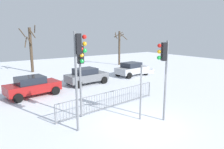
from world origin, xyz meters
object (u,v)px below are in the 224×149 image
Objects in this scene: traffic_light_foreground_left at (79,60)px; car_grey_far at (86,76)px; traffic_light_mid_left at (81,65)px; bare_tree_left at (119,46)px; car_red_trailing at (32,86)px; direction_sign_post at (142,89)px; car_silver_near at (132,69)px; traffic_light_foreground_right at (164,63)px; bare_tree_centre at (31,48)px.

traffic_light_foreground_left reaches higher than car_grey_far.
traffic_light_mid_left is 19.56m from bare_tree_left.
car_red_trailing is (-1.18, 5.70, -2.17)m from traffic_light_mid_left.
direction_sign_post is at bearing -71.35° from car_red_trailing.
traffic_light_mid_left is at bearing 158.46° from direction_sign_post.
car_silver_near is (10.80, 1.45, 0.00)m from car_red_trailing.
car_red_trailing is (-4.47, 8.38, -2.31)m from traffic_light_foreground_right.
traffic_light_foreground_right is (4.01, -1.39, -0.32)m from traffic_light_foreground_left.
traffic_light_foreground_right reaches higher than car_silver_near.
traffic_light_foreground_left reaches higher than direction_sign_post.
bare_tree_centre is at bearing 173.68° from bare_tree_left.
traffic_light_mid_left is 0.82× the size of bare_tree_left.
bare_tree_left is at bearing 23.74° from car_red_trailing.
direction_sign_post is at bearing 74.83° from traffic_light_foreground_right.
traffic_light_mid_left reaches higher than direction_sign_post.
car_red_trailing is at bearing -156.33° from traffic_light_foreground_left.
car_grey_far is at bearing -141.03° from bare_tree_left.
traffic_light_foreground_right is at bearing 90.79° from traffic_light_foreground_left.
bare_tree_centre reaches higher than bare_tree_left.
traffic_light_foreground_left is at bearing 98.55° from traffic_light_foreground_right.
car_grey_far is at bearing 3.84° from car_red_trailing.
bare_tree_centre is at bearing -166.69° from traffic_light_foreground_left.
bare_tree_left reaches higher than car_red_trailing.
car_grey_far is (4.50, 7.95, -2.63)m from traffic_light_foreground_left.
traffic_light_foreground_right is at bearing 151.97° from traffic_light_mid_left.
car_silver_near is at bearing -5.15° from traffic_light_foreground_right.
car_silver_near is 1.01× the size of car_grey_far.
traffic_light_mid_left is at bearing 170.86° from traffic_light_foreground_left.
traffic_light_mid_left is 1.02× the size of car_grey_far.
bare_tree_left is 12.12m from bare_tree_centre.
traffic_light_foreground_left is at bearing -123.77° from car_grey_far.
bare_tree_centre is (1.96, 16.97, -0.52)m from traffic_light_foreground_left.
car_red_trailing is 1.00× the size of car_silver_near.
traffic_light_mid_left is 1.36× the size of direction_sign_post.
traffic_light_mid_left is 3.45m from direction_sign_post.
direction_sign_post is at bearing -123.39° from bare_tree_left.
bare_tree_left is at bearing -2.76° from traffic_light_foreground_right.
car_red_trailing is at bearing 132.12° from direction_sign_post.
bare_tree_centre is (-2.54, 9.02, 2.11)m from car_grey_far.
traffic_light_foreground_right is 19.74m from bare_tree_left.
car_grey_far is (1.26, 8.63, -0.89)m from direction_sign_post.
bare_tree_centre reaches higher than car_silver_near.
car_red_trailing is 0.72× the size of bare_tree_centre.
traffic_light_mid_left is 12.19m from car_silver_near.
bare_tree_centre reaches higher than traffic_light_foreground_left.
traffic_light_foreground_left is 21.00m from bare_tree_left.
traffic_light_foreground_left reaches higher than car_silver_near.
traffic_light_mid_left is at bearing -123.86° from car_grey_far.
direction_sign_post is 19.57m from bare_tree_left.
bare_tree_centre is at bearing 128.10° from car_silver_near.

